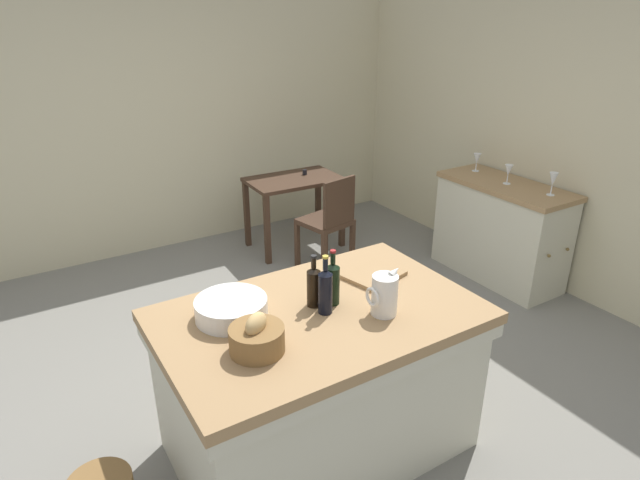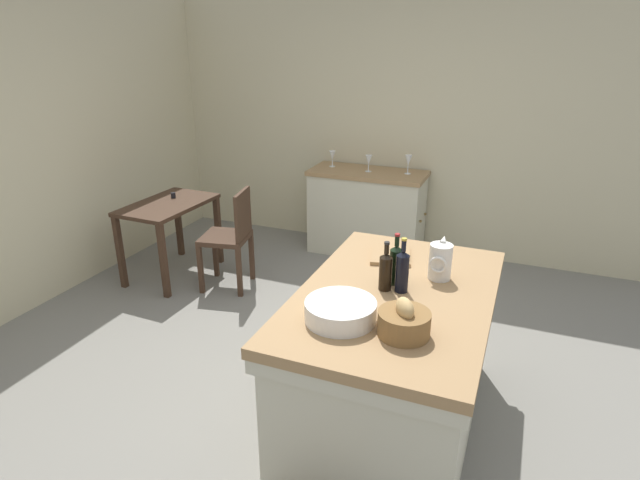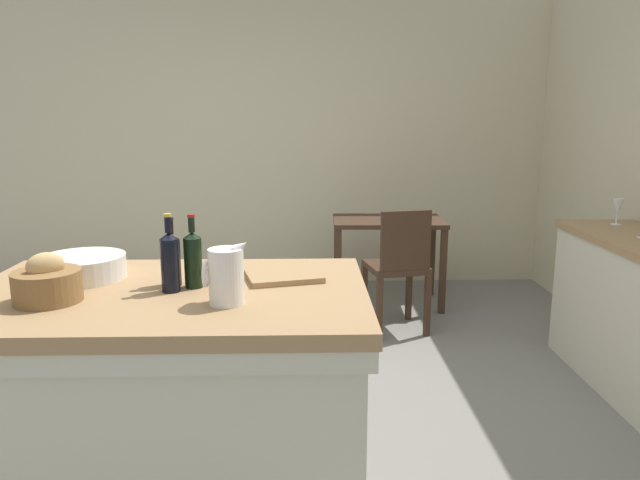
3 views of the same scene
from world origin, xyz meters
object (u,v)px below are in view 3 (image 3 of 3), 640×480
(wash_bowl, at_px, (83,267))
(bread_basket, at_px, (47,284))
(side_cabinet, at_px, (636,312))
(wine_glass_middle, at_px, (618,207))
(wooden_chair, at_px, (399,265))
(pitcher, at_px, (226,276))
(wine_bottle_dark, at_px, (193,258))
(wine_bottle_green, at_px, (170,260))
(wine_bottle_amber, at_px, (172,258))
(cutting_board, at_px, (283,276))
(writing_desk, at_px, (388,233))
(island_table, at_px, (172,383))

(wash_bowl, distance_m, bread_basket, 0.32)
(side_cabinet, xyz_separation_m, wash_bowl, (-2.86, -0.75, 0.48))
(side_cabinet, relative_size, wine_glass_middle, 7.27)
(wooden_chair, distance_m, pitcher, 2.26)
(wine_glass_middle, bearing_deg, wash_bowl, -158.38)
(wine_glass_middle, bearing_deg, bread_basket, -153.27)
(wash_bowl, xyz_separation_m, bread_basket, (-0.01, -0.32, 0.02))
(pitcher, height_order, wine_bottle_dark, wine_bottle_dark)
(pitcher, bearing_deg, wooden_chair, 64.18)
(wash_bowl, distance_m, wine_bottle_green, 0.47)
(wine_bottle_amber, bearing_deg, wash_bowl, 164.38)
(wine_bottle_green, xyz_separation_m, wine_glass_middle, (2.49, 1.35, -0.01))
(wine_bottle_dark, bearing_deg, pitcher, -53.91)
(wine_bottle_dark, bearing_deg, wine_bottle_green, -144.94)
(wine_glass_middle, bearing_deg, wine_bottle_dark, -151.72)
(wine_bottle_green, distance_m, wine_glass_middle, 2.84)
(side_cabinet, relative_size, bread_basket, 4.82)
(wooden_chair, xyz_separation_m, pitcher, (-0.96, -1.99, 0.48))
(bread_basket, relative_size, wine_bottle_amber, 0.88)
(cutting_board, distance_m, wine_bottle_amber, 0.47)
(wooden_chair, bearing_deg, writing_desk, 88.78)
(pitcher, height_order, wine_bottle_green, wine_bottle_green)
(bread_basket, height_order, wine_bottle_green, wine_bottle_green)
(island_table, relative_size, pitcher, 6.37)
(wooden_chair, height_order, wine_bottle_dark, wine_bottle_dark)
(writing_desk, bearing_deg, wine_glass_middle, -41.83)
(side_cabinet, height_order, pitcher, pitcher)
(pitcher, xyz_separation_m, wine_glass_middle, (2.25, 1.52, 0.01))
(wash_bowl, bearing_deg, cutting_board, -1.70)
(pitcher, bearing_deg, wine_bottle_green, 145.79)
(writing_desk, relative_size, pitcher, 3.66)
(island_table, bearing_deg, wine_bottle_green, -44.52)
(island_table, distance_m, wine_bottle_amber, 0.52)
(wine_glass_middle, bearing_deg, cutting_board, -150.18)
(wooden_chair, height_order, wine_bottle_amber, wine_bottle_amber)
(wine_bottle_amber, bearing_deg, wine_glass_middle, 26.80)
(wine_bottle_dark, bearing_deg, wooden_chair, 57.64)
(wine_glass_middle, bearing_deg, island_table, -152.06)
(island_table, distance_m, wine_bottle_dark, 0.54)
(wash_bowl, xyz_separation_m, wine_glass_middle, (2.91, 1.15, 0.07))
(island_table, xyz_separation_m, wine_bottle_dark, (0.10, 0.04, 0.52))
(wash_bowl, height_order, bread_basket, bread_basket)
(wash_bowl, bearing_deg, pitcher, -29.05)
(bread_basket, height_order, wine_bottle_dark, wine_bottle_dark)
(pitcher, xyz_separation_m, wash_bowl, (-0.66, 0.36, -0.06))
(cutting_board, relative_size, wine_bottle_amber, 1.09)
(wooden_chair, bearing_deg, wine_glass_middle, -20.04)
(island_table, distance_m, wooden_chair, 2.18)
(side_cabinet, distance_m, bread_basket, 3.11)
(wash_bowl, height_order, wine_glass_middle, wine_glass_middle)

